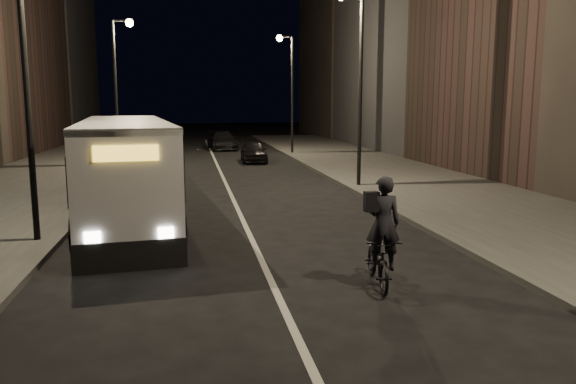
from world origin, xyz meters
name	(u,v)px	position (x,y,z in m)	size (l,w,h in m)	color
ground	(271,281)	(0.00, 0.00, 0.00)	(180.00, 180.00, 0.00)	black
sidewalk_right	(404,179)	(8.50, 14.00, 0.08)	(7.00, 70.00, 0.16)	#323230
sidewalk_left	(27,188)	(-8.50, 14.00, 0.08)	(7.00, 70.00, 0.16)	#323230
building_row_right	(438,5)	(16.00, 27.50, 10.50)	(8.00, 61.00, 21.00)	black
streetlight_right_mid	(355,62)	(5.33, 12.00, 5.36)	(1.20, 0.44, 8.12)	black
streetlight_right_far	(288,78)	(5.33, 28.00, 5.36)	(1.20, 0.44, 8.12)	black
streetlight_left_near	(34,35)	(-5.33, 4.00, 5.36)	(1.20, 0.44, 8.12)	black
streetlight_left_far	(120,72)	(-5.33, 22.00, 5.36)	(1.20, 0.44, 8.12)	black
city_bus	(126,166)	(-3.60, 7.00, 1.72)	(3.76, 11.88, 3.15)	silver
cyclist_on_bicycle	(380,250)	(2.13, -0.71, 0.76)	(0.97, 2.07, 2.29)	black
car_near	(254,152)	(2.34, 23.61, 0.65)	(1.54, 3.84, 1.31)	black
car_mid	(161,150)	(-3.39, 25.31, 0.68)	(1.44, 4.12, 1.36)	#3A3A3C
car_far	(222,140)	(0.98, 33.40, 0.72)	(2.01, 4.94, 1.43)	black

